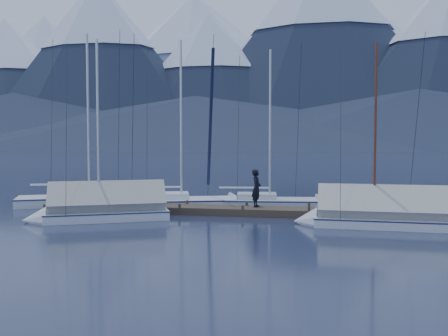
% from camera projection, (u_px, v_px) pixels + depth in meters
% --- Properties ---
extents(ground, '(1000.00, 1000.00, 0.00)m').
position_uv_depth(ground, '(216.00, 221.00, 20.67)').
color(ground, '#171D33').
rests_on(ground, ground).
extents(mountain_range, '(877.00, 584.00, 150.50)m').
position_uv_depth(mountain_range, '(311.00, 74.00, 380.76)').
color(mountain_range, '#475675').
rests_on(mountain_range, ground).
extents(dock, '(18.00, 1.50, 0.54)m').
position_uv_depth(dock, '(224.00, 212.00, 22.63)').
color(dock, '#382D23').
rests_on(dock, ground).
extents(mooring_posts, '(15.12, 1.52, 0.35)m').
position_uv_depth(mooring_posts, '(214.00, 206.00, 22.71)').
color(mooring_posts, '#382D23').
rests_on(mooring_posts, ground).
extents(sailboat_open_left, '(7.91, 5.37, 10.24)m').
position_uv_depth(sailboat_open_left, '(100.00, 201.00, 26.33)').
color(sailboat_open_left, silver).
rests_on(sailboat_open_left, ground).
extents(sailboat_open_mid, '(7.54, 4.18, 9.60)m').
position_uv_depth(sailboat_open_mid, '(191.00, 204.00, 25.06)').
color(sailboat_open_mid, white).
rests_on(sailboat_open_mid, ground).
extents(sailboat_open_right, '(7.04, 2.99, 9.08)m').
position_uv_depth(sailboat_open_right, '(279.00, 204.00, 25.02)').
color(sailboat_open_right, silver).
rests_on(sailboat_open_right, ground).
extents(sailboat_covered_near, '(6.39, 2.73, 8.21)m').
position_uv_depth(sailboat_covered_near, '(370.00, 216.00, 19.25)').
color(sailboat_covered_near, silver).
rests_on(sailboat_covered_near, ground).
extents(sailboat_covered_far, '(6.38, 4.27, 8.66)m').
position_uv_depth(sailboat_covered_far, '(96.00, 211.00, 20.76)').
color(sailboat_covered_far, silver).
rests_on(sailboat_covered_far, ground).
extents(person, '(0.48, 0.68, 1.79)m').
position_uv_depth(person, '(256.00, 188.00, 22.59)').
color(person, black).
rests_on(person, dock).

